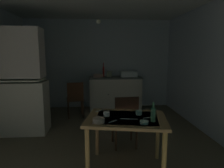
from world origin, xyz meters
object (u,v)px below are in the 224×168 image
sink_basin (129,74)px  mixing_bowl_counter (98,76)px  hand_pump (103,71)px  chair_far_side (125,120)px  hutch_cabinet (20,85)px  dining_table (126,125)px  teacup_mint (139,113)px  glass_bottle (153,114)px  serving_bowl_wide (144,122)px  chair_by_counter (75,98)px

sink_basin → mixing_bowl_counter: bearing=-176.6°
hand_pump → chair_far_side: size_ratio=0.44×
hutch_cabinet → dining_table: size_ratio=1.76×
mixing_bowl_counter → teacup_mint: bearing=-79.2°
glass_bottle → hand_pump: bearing=98.9°
mixing_bowl_counter → chair_far_side: 2.33m
hand_pump → dining_table: bearing=-86.3°
serving_bowl_wide → hutch_cabinet: bearing=140.8°
serving_bowl_wide → teacup_mint: 0.35m
chair_by_counter → hand_pump: bearing=43.9°
mixing_bowl_counter → glass_bottle: bearing=-78.1°
sink_basin → chair_by_counter: size_ratio=0.50×
glass_bottle → sink_basin: bearing=86.3°
hutch_cabinet → teacup_mint: bearing=-32.6°
mixing_bowl_counter → chair_by_counter: size_ratio=0.30×
hand_pump → chair_by_counter: size_ratio=0.44×
mixing_bowl_counter → hutch_cabinet: bearing=-136.3°
mixing_bowl_counter → chair_by_counter: bearing=-133.8°
serving_bowl_wide → teacup_mint: bearing=88.3°
hutch_cabinet → chair_by_counter: 1.36m
mixing_bowl_counter → dining_table: (0.34, -2.85, -0.33)m
dining_table → chair_far_side: 0.63m
chair_far_side → chair_by_counter: (-0.98, 1.65, -0.00)m
dining_table → chair_by_counter: bearing=111.8°
dining_table → serving_bowl_wide: 0.33m
mixing_bowl_counter → teacup_mint: (0.52, -2.75, -0.20)m
dining_table → chair_by_counter: (-0.90, 2.26, -0.15)m
teacup_mint → dining_table: bearing=-151.2°
hutch_cabinet → mixing_bowl_counter: hutch_cabinet is taller
hand_pump → dining_table: size_ratio=0.34×
chair_by_counter → glass_bottle: bearing=-63.8°
hutch_cabinet → mixing_bowl_counter: 2.09m
hand_pump → glass_bottle: hand_pump is taller
glass_bottle → teacup_mint: bearing=111.3°
hand_pump → glass_bottle: bearing=-81.1°
mixing_bowl_counter → glass_bottle: mixing_bowl_counter is taller
hand_pump → glass_bottle: (0.49, -3.13, -0.26)m
chair_far_side → hand_pump: bearing=96.5°
hand_pump → mixing_bowl_counter: (-0.15, -0.10, -0.13)m
hand_pump → teacup_mint: hand_pump is taller
hutch_cabinet → sink_basin: size_ratio=4.61×
chair_far_side → glass_bottle: bearing=-74.2°
dining_table → serving_bowl_wide: bearing=-54.1°
chair_far_side → chair_by_counter: size_ratio=1.00×
dining_table → chair_far_side: (0.08, 0.61, -0.15)m
mixing_bowl_counter → chair_by_counter: (-0.57, -0.59, -0.48)m
teacup_mint → glass_bottle: bearing=-68.7°
chair_by_counter → mixing_bowl_counter: bearing=46.2°
hutch_cabinet → teacup_mint: (2.04, -1.30, -0.20)m
hand_pump → chair_by_counter: bearing=-136.1°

